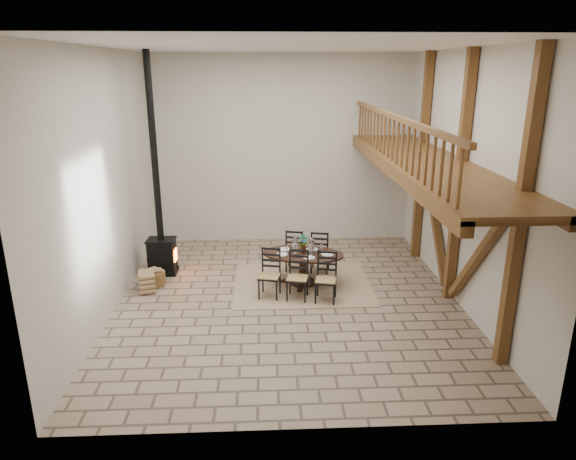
{
  "coord_description": "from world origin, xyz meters",
  "views": [
    {
      "loc": [
        -0.47,
        -9.74,
        4.65
      ],
      "look_at": [
        0.01,
        0.4,
        1.41
      ],
      "focal_mm": 32.0,
      "sensor_mm": 36.0,
      "label": 1
    }
  ],
  "objects_px": {
    "dining_table": "(302,269)",
    "log_stack": "(147,282)",
    "log_basket": "(155,278)",
    "wood_stove": "(160,227)"
  },
  "relations": [
    {
      "from": "dining_table",
      "to": "log_basket",
      "type": "height_order",
      "value": "dining_table"
    },
    {
      "from": "wood_stove",
      "to": "log_basket",
      "type": "height_order",
      "value": "wood_stove"
    },
    {
      "from": "wood_stove",
      "to": "dining_table",
      "type": "bearing_deg",
      "value": -14.02
    },
    {
      "from": "dining_table",
      "to": "wood_stove",
      "type": "distance_m",
      "value": 3.41
    },
    {
      "from": "wood_stove",
      "to": "log_stack",
      "type": "bearing_deg",
      "value": -96.78
    },
    {
      "from": "dining_table",
      "to": "log_stack",
      "type": "bearing_deg",
      "value": -165.46
    },
    {
      "from": "wood_stove",
      "to": "log_stack",
      "type": "distance_m",
      "value": 1.37
    },
    {
      "from": "log_basket",
      "to": "log_stack",
      "type": "height_order",
      "value": "log_stack"
    },
    {
      "from": "dining_table",
      "to": "wood_stove",
      "type": "xyz_separation_m",
      "value": [
        -3.21,
        0.91,
        0.72
      ]
    },
    {
      "from": "dining_table",
      "to": "log_basket",
      "type": "distance_m",
      "value": 3.29
    }
  ]
}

